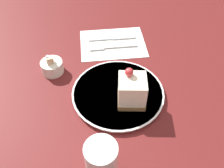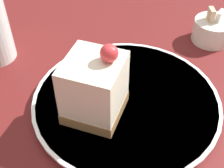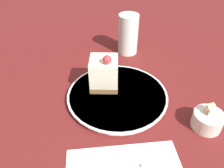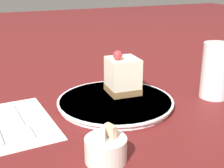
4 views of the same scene
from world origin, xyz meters
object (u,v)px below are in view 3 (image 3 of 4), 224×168
Objects in this scene: plate at (118,95)px; cake_slice at (104,74)px; drinking_glass at (128,34)px; sugar_bowl at (207,120)px.

cake_slice reaches higher than plate.
drinking_glass is at bearing 167.88° from plate.
cake_slice is 0.22m from drinking_glass.
cake_slice is 1.57× the size of sugar_bowl.
drinking_glass reaches higher than plate.
sugar_bowl is at bearing 63.06° from cake_slice.
sugar_bowl is 0.51× the size of drinking_glass.
sugar_bowl reaches higher than plate.
plate is 2.47× the size of cake_slice.
cake_slice reaches higher than sugar_bowl.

